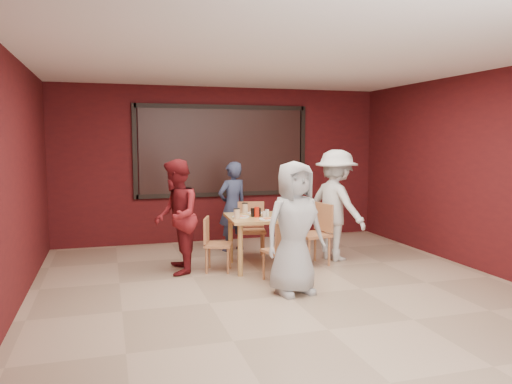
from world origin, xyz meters
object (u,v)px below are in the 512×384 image
object	(u,v)px
dining_table	(261,223)
diner_front	(295,228)
diner_back	(232,206)
chair_right	(317,230)
chair_front	(283,248)
diner_left	(176,217)
diner_right	(336,205)
chair_left	(214,241)
chair_back	(251,226)

from	to	relation	value
dining_table	diner_front	distance (m)	1.29
diner_front	diner_back	xyz separation A→B (m)	(-0.14, 2.50, -0.06)
chair_right	chair_front	bearing A→B (deg)	-136.83
diner_left	diner_right	distance (m)	2.46
chair_left	diner_front	bearing A→B (deg)	-60.84
chair_back	diner_right	size ratio (longest dim) A/B	0.51
chair_back	diner_right	distance (m)	1.36
diner_front	chair_front	bearing A→B (deg)	76.00
diner_left	diner_right	world-z (taller)	diner_right
diner_right	chair_back	bearing A→B (deg)	47.11
dining_table	diner_left	bearing A→B (deg)	177.19
diner_back	chair_left	bearing A→B (deg)	44.68
chair_back	diner_front	world-z (taller)	diner_front
chair_right	diner_back	world-z (taller)	diner_back
chair_front	chair_left	world-z (taller)	chair_front
chair_front	chair_right	world-z (taller)	chair_right
diner_back	dining_table	bearing A→B (deg)	75.70
chair_front	diner_left	size ratio (longest dim) A/B	0.51
chair_back	chair_left	size ratio (longest dim) A/B	1.14
diner_back	diner_left	distance (m)	1.59
dining_table	chair_back	bearing A→B (deg)	85.69
diner_left	chair_front	bearing A→B (deg)	62.95
dining_table	diner_left	xyz separation A→B (m)	(-1.21, 0.06, 0.13)
diner_front	diner_left	distance (m)	1.82
chair_left	chair_right	size ratio (longest dim) A/B	0.84
dining_table	diner_back	world-z (taller)	diner_back
chair_back	diner_left	size ratio (longest dim) A/B	0.55
chair_front	diner_front	world-z (taller)	diner_front
chair_front	diner_back	bearing A→B (deg)	95.12
diner_front	diner_back	distance (m)	2.50
dining_table	chair_right	xyz separation A→B (m)	(0.85, -0.04, -0.15)
diner_front	chair_left	bearing A→B (deg)	109.42
diner_left	chair_left	bearing A→B (deg)	91.15
dining_table	chair_right	bearing A→B (deg)	-2.86
chair_left	chair_front	bearing A→B (deg)	-46.55
dining_table	chair_front	world-z (taller)	dining_table
diner_back	diner_right	distance (m)	1.75
chair_left	chair_right	bearing A→B (deg)	-1.94
dining_table	chair_front	distance (m)	0.82
chair_left	diner_right	size ratio (longest dim) A/B	0.45
diner_right	dining_table	bearing A→B (deg)	77.63
dining_table	diner_right	distance (m)	1.27
chair_right	diner_right	distance (m)	0.55
diner_front	diner_back	size ratio (longest dim) A/B	1.07
chair_front	diner_right	distance (m)	1.56
dining_table	chair_left	world-z (taller)	dining_table
chair_right	chair_left	bearing A→B (deg)	178.06
chair_back	diner_front	xyz separation A→B (m)	(-0.03, -1.96, 0.31)
dining_table	diner_front	size ratio (longest dim) A/B	0.63
chair_left	diner_right	bearing A→B (deg)	3.86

